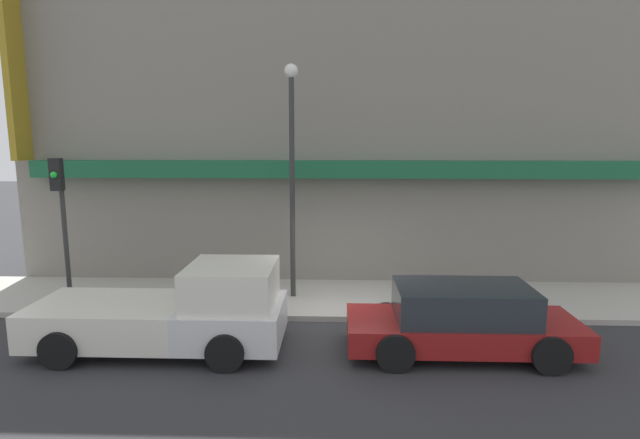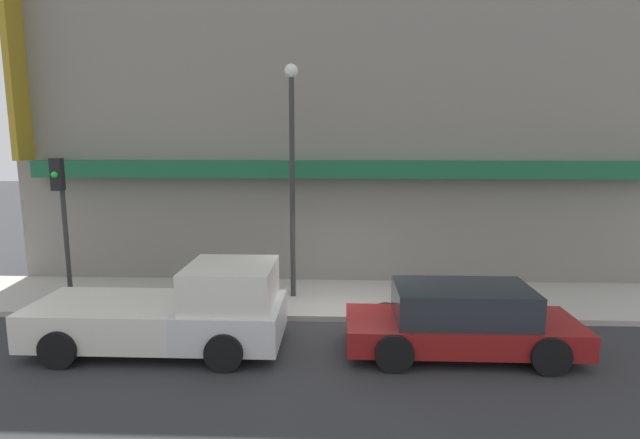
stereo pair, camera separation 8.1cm
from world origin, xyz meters
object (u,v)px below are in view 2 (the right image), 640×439
at_px(traffic_light, 62,206).
at_px(parked_car, 461,321).
at_px(fire_hydrant, 195,293).
at_px(pickup_truck, 176,312).
at_px(street_lamp, 292,157).

bearing_deg(traffic_light, parked_car, -12.75).
xyz_separation_m(parked_car, fire_hydrant, (-6.31, 2.38, -0.24)).
height_order(pickup_truck, parked_car, pickup_truck).
bearing_deg(pickup_truck, traffic_light, 150.42).
distance_m(fire_hydrant, traffic_light, 3.97).
distance_m(parked_car, traffic_light, 10.00).
distance_m(parked_car, fire_hydrant, 6.75).
height_order(pickup_truck, fire_hydrant, pickup_truck).
height_order(street_lamp, traffic_light, street_lamp).
bearing_deg(pickup_truck, street_lamp, 58.31).
relative_size(pickup_truck, fire_hydrant, 7.64).
distance_m(parked_car, street_lamp, 6.00).
xyz_separation_m(pickup_truck, fire_hydrant, (-0.31, 2.38, -0.33)).
relative_size(parked_car, fire_hydrant, 6.91).
bearing_deg(parked_car, fire_hydrant, 157.53).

